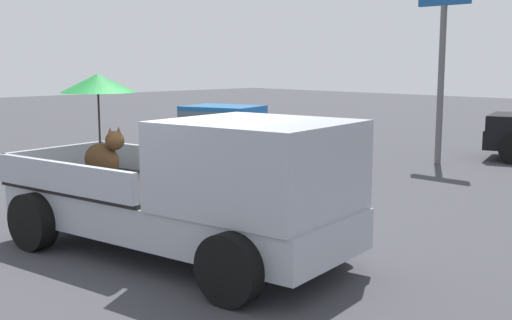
% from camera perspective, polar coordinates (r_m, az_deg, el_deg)
% --- Properties ---
extents(ground_plane, '(80.00, 80.00, 0.00)m').
position_cam_1_polar(ground_plane, '(8.89, -7.22, -8.31)').
color(ground_plane, '#38383D').
extents(pickup_truck_main, '(5.29, 2.92, 2.41)m').
position_cam_1_polar(pickup_truck_main, '(8.39, -5.22, -2.50)').
color(pickup_truck_main, black).
rests_on(pickup_truck_main, ground).
extents(parked_sedan_far, '(4.63, 2.98, 1.33)m').
position_cam_1_polar(parked_sedan_far, '(18.78, -3.10, 3.04)').
color(parked_sedan_far, black).
rests_on(parked_sedan_far, ground).
extents(motel_sign, '(1.40, 0.16, 4.87)m').
position_cam_1_polar(motel_sign, '(16.99, 16.25, 11.23)').
color(motel_sign, '#59595B').
rests_on(motel_sign, ground).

